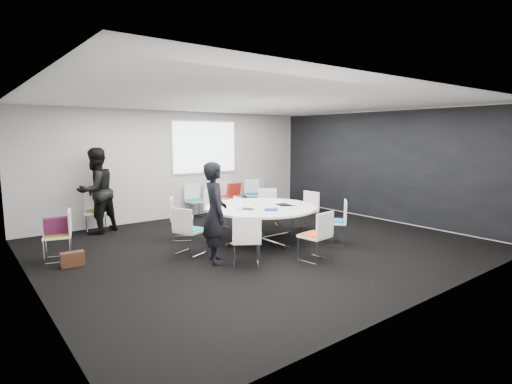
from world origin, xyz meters
TOP-DOWN VIEW (x-y plane):
  - room_shell at (0.09, 0.00)m, footprint 8.08×7.08m
  - conference_table at (0.17, 0.20)m, footprint 2.26×2.26m
  - projection_screen at (0.80, 3.46)m, footprint 1.90×0.03m
  - chair_ring_a at (1.61, 0.35)m, footprint 0.47×0.49m
  - chair_ring_b at (1.23, 1.25)m, footprint 0.63×0.62m
  - chair_ring_c at (0.06, 1.73)m, footprint 0.60×0.59m
  - chair_ring_d at (-1.05, 1.34)m, footprint 0.62×0.63m
  - chair_ring_e at (-1.44, 0.27)m, footprint 0.59×0.59m
  - chair_ring_f at (-1.02, -0.92)m, footprint 0.63×0.63m
  - chair_ring_g at (0.10, -1.41)m, footprint 0.51×0.50m
  - chair_ring_h at (1.24, -0.85)m, footprint 0.64×0.64m
  - chair_back_a at (0.31, 3.17)m, footprint 0.47×0.45m
  - chair_back_b at (0.89, 3.15)m, footprint 0.54×0.53m
  - chair_back_c at (1.39, 3.17)m, footprint 0.47×0.46m
  - chair_back_d at (2.20, 3.14)m, footprint 0.60×0.60m
  - chair_back_e at (2.68, 3.17)m, footprint 0.56×0.55m
  - chair_spare_left at (-3.41, 1.34)m, footprint 0.55×0.56m
  - chair_person_back at (-2.27, 3.17)m, footprint 0.57×0.56m
  - person_main at (-1.31, -0.41)m, footprint 0.61×0.74m
  - person_back at (-2.27, 3.00)m, footprint 1.14×1.04m
  - laptop at (-0.23, 0.11)m, footprint 0.33×0.37m
  - laptop_lid at (-0.39, 0.23)m, footprint 0.05×0.30m
  - notebook_black at (0.63, 0.01)m, footprint 0.28×0.34m
  - tablet_folio at (0.06, -0.26)m, footprint 0.33×0.32m
  - papers_right at (0.79, 0.45)m, footprint 0.33×0.25m
  - papers_front at (0.78, 0.18)m, footprint 0.31×0.23m
  - cup at (0.12, 0.40)m, footprint 0.08×0.08m
  - phone at (0.71, -0.18)m, footprint 0.15×0.11m
  - maroon_bag at (-3.43, 1.35)m, footprint 0.41×0.17m
  - brown_bag at (-3.31, 0.86)m, footprint 0.37×0.18m
  - red_jacket at (1.39, 2.94)m, footprint 0.46×0.21m

SIDE VIEW (x-z plane):
  - brown_bag at x=-3.31m, z-range 0.00..0.24m
  - chair_ring_a at x=1.61m, z-range -0.16..0.72m
  - chair_ring_b at x=1.23m, z-range -0.16..0.72m
  - chair_ring_c at x=0.06m, z-range -0.16..0.72m
  - chair_ring_d at x=-1.05m, z-range -0.16..0.72m
  - chair_ring_e at x=-1.44m, z-range -0.16..0.72m
  - chair_ring_f at x=-1.02m, z-range -0.16..0.72m
  - chair_ring_g at x=0.10m, z-range -0.16..0.72m
  - chair_ring_h at x=1.24m, z-range -0.16..0.72m
  - chair_back_a at x=0.31m, z-range -0.16..0.72m
  - chair_back_b at x=0.89m, z-range -0.16..0.72m
  - chair_back_c at x=1.39m, z-range -0.16..0.72m
  - chair_back_d at x=2.20m, z-range -0.16..0.72m
  - chair_back_e at x=2.68m, z-range -0.16..0.72m
  - chair_spare_left at x=-3.41m, z-range -0.16..0.72m
  - chair_person_back at x=-2.27m, z-range -0.16..0.72m
  - conference_table at x=0.17m, z-range 0.18..0.91m
  - maroon_bag at x=-3.43m, z-range 0.48..0.76m
  - red_jacket at x=1.39m, z-range 0.52..0.88m
  - papers_right at x=0.79m, z-range 0.73..0.73m
  - papers_front at x=0.78m, z-range 0.73..0.73m
  - phone at x=0.71m, z-range 0.73..0.74m
  - notebook_black at x=0.63m, z-range 0.73..0.75m
  - laptop at x=-0.23m, z-range 0.73..0.75m
  - tablet_folio at x=0.06m, z-range 0.73..0.76m
  - cup at x=0.12m, z-range 0.73..0.82m
  - laptop_lid at x=-0.39m, z-range 0.75..0.97m
  - person_main at x=-1.31m, z-range 0.00..1.73m
  - person_back at x=-2.27m, z-range 0.00..1.91m
  - room_shell at x=0.09m, z-range -0.04..2.84m
  - projection_screen at x=0.80m, z-range 1.17..2.53m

